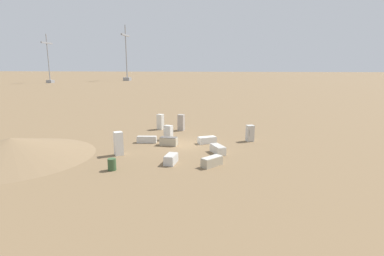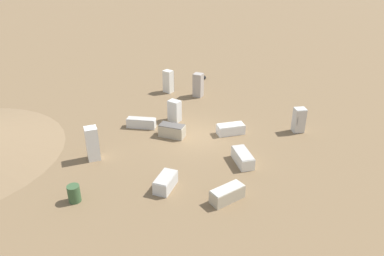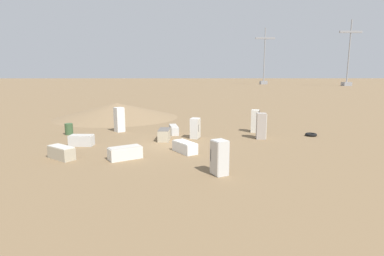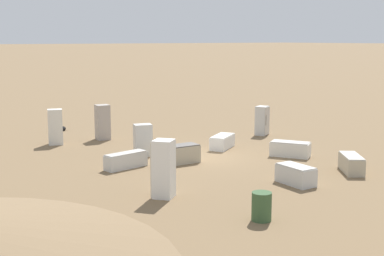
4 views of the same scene
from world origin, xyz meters
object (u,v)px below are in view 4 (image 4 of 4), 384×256
(discarded_fridge_4, at_px, (103,122))
(discarded_fridge_6, at_px, (143,140))
(discarded_fridge_3, at_px, (55,127))
(discarded_fridge_5, at_px, (262,121))
(discarded_fridge_8, at_px, (290,149))
(discarded_fridge_1, at_px, (296,175))
(rusty_barrel, at_px, (262,206))
(discarded_fridge_7, at_px, (222,142))
(discarded_fridge_9, at_px, (181,154))
(discarded_fridge_10, at_px, (351,164))
(discarded_fridge_2, at_px, (163,169))
(scrap_tire, at_px, (58,129))
(discarded_fridge_0, at_px, (126,160))

(discarded_fridge_4, distance_m, discarded_fridge_6, 4.66)
(discarded_fridge_3, distance_m, discarded_fridge_5, 10.98)
(discarded_fridge_6, height_order, discarded_fridge_8, discarded_fridge_6)
(discarded_fridge_1, height_order, rusty_barrel, rusty_barrel)
(discarded_fridge_6, bearing_deg, discarded_fridge_7, 6.27)
(discarded_fridge_3, distance_m, discarded_fridge_6, 5.30)
(discarded_fridge_8, relative_size, discarded_fridge_9, 1.16)
(discarded_fridge_10, bearing_deg, discarded_fridge_2, -152.89)
(discarded_fridge_5, distance_m, discarded_fridge_7, 4.34)
(discarded_fridge_1, distance_m, discarded_fridge_9, 5.40)
(discarded_fridge_3, distance_m, scrap_tire, 4.22)
(discarded_fridge_3, height_order, discarded_fridge_8, discarded_fridge_3)
(discarded_fridge_0, distance_m, rusty_barrel, 7.94)
(discarded_fridge_7, distance_m, discarded_fridge_9, 3.68)
(discarded_fridge_10, relative_size, rusty_barrel, 2.06)
(discarded_fridge_5, bearing_deg, discarded_fridge_6, -20.10)
(discarded_fridge_2, height_order, discarded_fridge_7, discarded_fridge_2)
(discarded_fridge_8, bearing_deg, discarded_fridge_9, 128.44)
(discarded_fridge_1, distance_m, discarded_fridge_6, 7.65)
(discarded_fridge_10, height_order, scrap_tire, discarded_fridge_10)
(discarded_fridge_2, relative_size, discarded_fridge_3, 1.10)
(discarded_fridge_9, xyz_separation_m, scrap_tire, (10.79, 1.20, -0.29))
(discarded_fridge_5, relative_size, rusty_barrel, 1.88)
(discarded_fridge_0, bearing_deg, discarded_fridge_10, -138.78)
(discarded_fridge_9, distance_m, scrap_tire, 10.86)
(discarded_fridge_0, height_order, discarded_fridge_8, discarded_fridge_8)
(discarded_fridge_4, bearing_deg, rusty_barrel, -89.99)
(discarded_fridge_7, height_order, discarded_fridge_9, discarded_fridge_9)
(discarded_fridge_10, xyz_separation_m, rusty_barrel, (-2.17, 6.79, 0.08))
(discarded_fridge_6, bearing_deg, discarded_fridge_1, -57.02)
(discarded_fridge_6, relative_size, discarded_fridge_7, 0.79)
(discarded_fridge_1, relative_size, discarded_fridge_5, 0.94)
(discarded_fridge_2, height_order, discarded_fridge_10, discarded_fridge_2)
(discarded_fridge_3, xyz_separation_m, scrap_tire, (3.81, -1.62, -0.78))
(discarded_fridge_9, bearing_deg, discarded_fridge_0, -100.93)
(discarded_fridge_2, relative_size, discarded_fridge_5, 1.23)
(discarded_fridge_0, bearing_deg, discarded_fridge_5, -85.14)
(scrap_tire, height_order, rusty_barrel, rusty_barrel)
(discarded_fridge_6, distance_m, discarded_fridge_8, 6.63)
(discarded_fridge_1, relative_size, discarded_fridge_10, 0.86)
(discarded_fridge_8, distance_m, discarded_fridge_10, 3.44)
(discarded_fridge_1, height_order, scrap_tire, discarded_fridge_1)
(discarded_fridge_0, relative_size, discarded_fridge_6, 1.33)
(discarded_fridge_0, height_order, discarded_fridge_7, discarded_fridge_0)
(discarded_fridge_1, height_order, discarded_fridge_6, discarded_fridge_6)
(discarded_fridge_4, height_order, discarded_fridge_5, discarded_fridge_4)
(discarded_fridge_4, bearing_deg, discarded_fridge_8, -52.15)
(discarded_fridge_2, xyz_separation_m, discarded_fridge_7, (5.21, -6.64, -0.66))
(discarded_fridge_6, bearing_deg, discarded_fridge_10, -37.88)
(discarded_fridge_0, xyz_separation_m, discarded_fridge_2, (-4.34, 0.92, 0.65))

